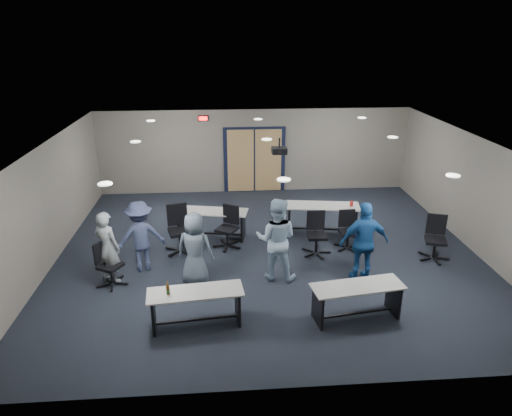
{
  "coord_description": "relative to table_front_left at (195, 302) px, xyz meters",
  "views": [
    {
      "loc": [
        -1.04,
        -9.86,
        5.1
      ],
      "look_at": [
        -0.31,
        -0.3,
        1.28
      ],
      "focal_mm": 32.0,
      "sensor_mm": 36.0,
      "label": 1
    }
  ],
  "objects": [
    {
      "name": "floor",
      "position": [
        1.6,
        2.78,
        -0.48
      ],
      "size": [
        10.0,
        10.0,
        0.0
      ],
      "primitive_type": "plane",
      "color": "black",
      "rests_on": "ground"
    },
    {
      "name": "back_wall",
      "position": [
        1.6,
        7.28,
        0.87
      ],
      "size": [
        10.0,
        0.04,
        2.7
      ],
      "primitive_type": "cube",
      "color": "gray",
      "rests_on": "floor"
    },
    {
      "name": "front_wall",
      "position": [
        1.6,
        -1.72,
        0.87
      ],
      "size": [
        10.0,
        0.04,
        2.7
      ],
      "primitive_type": "cube",
      "color": "gray",
      "rests_on": "floor"
    },
    {
      "name": "left_wall",
      "position": [
        -3.4,
        2.78,
        0.87
      ],
      "size": [
        0.04,
        9.0,
        2.7
      ],
      "primitive_type": "cube",
      "color": "gray",
      "rests_on": "floor"
    },
    {
      "name": "right_wall",
      "position": [
        6.6,
        2.78,
        0.87
      ],
      "size": [
        0.04,
        9.0,
        2.7
      ],
      "primitive_type": "cube",
      "color": "gray",
      "rests_on": "floor"
    },
    {
      "name": "ceiling",
      "position": [
        1.6,
        2.78,
        2.22
      ],
      "size": [
        10.0,
        9.0,
        0.04
      ],
      "primitive_type": "cube",
      "color": "white",
      "rests_on": "back_wall"
    },
    {
      "name": "double_door",
      "position": [
        1.6,
        7.24,
        0.57
      ],
      "size": [
        2.0,
        0.07,
        2.2
      ],
      "color": "black",
      "rests_on": "back_wall"
    },
    {
      "name": "exit_sign",
      "position": [
        -0.0,
        7.22,
        1.97
      ],
      "size": [
        0.32,
        0.07,
        0.18
      ],
      "color": "black",
      "rests_on": "back_wall"
    },
    {
      "name": "ceiling_projector",
      "position": [
        1.9,
        3.27,
        1.92
      ],
      "size": [
        0.35,
        0.32,
        0.37
      ],
      "color": "black",
      "rests_on": "ceiling"
    },
    {
      "name": "ceiling_can_lights",
      "position": [
        1.6,
        3.03,
        2.19
      ],
      "size": [
        6.24,
        5.74,
        0.02
      ],
      "primitive_type": null,
      "color": "white",
      "rests_on": "ceiling"
    },
    {
      "name": "table_front_left",
      "position": [
        0.0,
        0.0,
        0.0
      ],
      "size": [
        1.76,
        0.74,
        0.95
      ],
      "rotation": [
        0.0,
        0.0,
        0.1
      ],
      "color": "#B4B2AA",
      "rests_on": "floor"
    },
    {
      "name": "table_front_right",
      "position": [
        2.97,
        -0.02,
        -0.01
      ],
      "size": [
        1.77,
        0.81,
        0.69
      ],
      "rotation": [
        0.0,
        0.0,
        0.14
      ],
      "color": "#B4B2AA",
      "rests_on": "floor"
    },
    {
      "name": "table_back_left",
      "position": [
        0.25,
        3.75,
        0.02
      ],
      "size": [
        1.89,
        0.94,
        0.73
      ],
      "rotation": [
        0.0,
        0.0,
        -0.19
      ],
      "color": "#B4B2AA",
      "rests_on": "floor"
    },
    {
      "name": "table_back_right",
      "position": [
        3.13,
        3.81,
        0.05
      ],
      "size": [
        1.99,
        0.91,
        0.91
      ],
      "rotation": [
        0.0,
        0.0,
        -0.15
      ],
      "color": "#B4B2AA",
      "rests_on": "floor"
    },
    {
      "name": "chair_back_a",
      "position": [
        -0.51,
        2.97,
        0.1
      ],
      "size": [
        0.9,
        0.9,
        1.16
      ],
      "primitive_type": null,
      "rotation": [
        0.0,
        0.0,
        0.26
      ],
      "color": "black",
      "rests_on": "floor"
    },
    {
      "name": "chair_back_b",
      "position": [
        0.62,
        3.14,
        0.04
      ],
      "size": [
        0.9,
        0.9,
        1.04
      ],
      "primitive_type": null,
      "rotation": [
        0.0,
        0.0,
        -0.54
      ],
      "color": "black",
      "rests_on": "floor"
    },
    {
      "name": "chair_back_c",
      "position": [
        2.75,
        2.6,
        0.04
      ],
      "size": [
        0.66,
        0.66,
        1.04
      ],
      "primitive_type": null,
      "rotation": [
        0.0,
        0.0,
        -0.02
      ],
      "color": "black",
      "rests_on": "floor"
    },
    {
      "name": "chair_back_d",
      "position": [
        3.58,
        2.83,
        -0.01
      ],
      "size": [
        0.62,
        0.62,
        0.95
      ],
      "primitive_type": null,
      "rotation": [
        0.0,
        0.0,
        0.04
      ],
      "color": "black",
      "rests_on": "floor"
    },
    {
      "name": "chair_loose_left",
      "position": [
        -1.84,
        1.53,
        0.0
      ],
      "size": [
        0.82,
        0.82,
        0.97
      ],
      "primitive_type": null,
      "rotation": [
        0.0,
        0.0,
        1.08
      ],
      "color": "black",
      "rests_on": "floor"
    },
    {
      "name": "chair_loose_right",
      "position": [
        5.45,
        2.13,
        0.05
      ],
      "size": [
        0.83,
        0.83,
        1.05
      ],
      "primitive_type": null,
      "rotation": [
        0.0,
        0.0,
        -0.31
      ],
      "color": "black",
      "rests_on": "floor"
    },
    {
      "name": "person_gray",
      "position": [
        -1.9,
        1.68,
        0.32
      ],
      "size": [
        0.7,
        0.6,
        1.61
      ],
      "primitive_type": "imported",
      "rotation": [
        0.0,
        0.0,
        2.68
      ],
      "color": "#9CA6AB",
      "rests_on": "floor"
    },
    {
      "name": "person_plaid",
      "position": [
        -0.07,
        1.49,
        0.32
      ],
      "size": [
        0.88,
        0.69,
        1.59
      ],
      "primitive_type": "imported",
      "rotation": [
        0.0,
        0.0,
        2.89
      ],
      "color": "slate",
      "rests_on": "floor"
    },
    {
      "name": "person_lightblue",
      "position": [
        1.65,
        1.57,
        0.43
      ],
      "size": [
        1.03,
        0.89,
        1.83
      ],
      "primitive_type": "imported",
      "rotation": [
        0.0,
        0.0,
        2.89
      ],
      "color": "#B1D0EB",
      "rests_on": "floor"
    },
    {
      "name": "person_navy",
      "position": [
        3.48,
        1.33,
        0.41
      ],
      "size": [
        1.06,
        0.48,
        1.78
      ],
      "primitive_type": "imported",
      "rotation": [
        0.0,
        0.0,
        3.18
      ],
      "color": "#1B5196",
      "rests_on": "floor"
    },
    {
      "name": "person_back",
      "position": [
        -1.29,
        2.17,
        0.33
      ],
      "size": [
        1.18,
        0.89,
        1.62
      ],
      "primitive_type": "imported",
      "rotation": [
        0.0,
        0.0,
        3.45
      ],
      "color": "#3C466C",
      "rests_on": "floor"
    }
  ]
}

